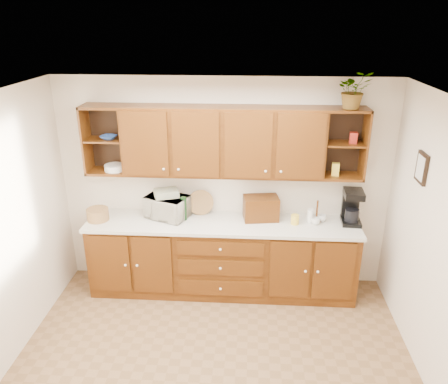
# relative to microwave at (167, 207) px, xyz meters

# --- Properties ---
(floor) EXTENTS (4.00, 4.00, 0.00)m
(floor) POSITION_rel_microwave_xyz_m (0.67, -1.54, -1.08)
(floor) COLOR brown
(floor) RESTS_ON ground
(ceiling) EXTENTS (4.00, 4.00, 0.00)m
(ceiling) POSITION_rel_microwave_xyz_m (0.67, -1.54, 1.52)
(ceiling) COLOR white
(ceiling) RESTS_ON back_wall
(back_wall) EXTENTS (4.00, 0.00, 4.00)m
(back_wall) POSITION_rel_microwave_xyz_m (0.67, 0.21, 0.22)
(back_wall) COLOR beige
(back_wall) RESTS_ON floor
(base_cabinets) EXTENTS (3.20, 0.60, 0.90)m
(base_cabinets) POSITION_rel_microwave_xyz_m (0.67, -0.09, -0.63)
(base_cabinets) COLOR #391906
(base_cabinets) RESTS_ON floor
(countertop) EXTENTS (3.24, 0.64, 0.04)m
(countertop) POSITION_rel_microwave_xyz_m (0.67, -0.10, -0.16)
(countertop) COLOR silver
(countertop) RESTS_ON base_cabinets
(upper_cabinets) EXTENTS (3.20, 0.33, 0.80)m
(upper_cabinets) POSITION_rel_microwave_xyz_m (0.68, 0.05, 0.82)
(upper_cabinets) COLOR #391906
(upper_cabinets) RESTS_ON back_wall
(undercabinet_light) EXTENTS (0.40, 0.05, 0.02)m
(undercabinet_light) POSITION_rel_microwave_xyz_m (0.67, -0.01, 0.39)
(undercabinet_light) COLOR white
(undercabinet_light) RESTS_ON upper_cabinets
(framed_picture) EXTENTS (0.03, 0.24, 0.30)m
(framed_picture) POSITION_rel_microwave_xyz_m (2.65, -0.64, 0.77)
(framed_picture) COLOR black
(framed_picture) RESTS_ON right_wall
(wicker_basket) EXTENTS (0.32, 0.32, 0.14)m
(wicker_basket) POSITION_rel_microwave_xyz_m (-0.82, -0.13, -0.06)
(wicker_basket) COLOR #A17243
(wicker_basket) RESTS_ON countertop
(microwave) EXTENTS (0.58, 0.49, 0.27)m
(microwave) POSITION_rel_microwave_xyz_m (0.00, 0.00, 0.00)
(microwave) COLOR beige
(microwave) RESTS_ON countertop
(towel_stack) EXTENTS (0.33, 0.29, 0.08)m
(towel_stack) POSITION_rel_microwave_xyz_m (0.00, 0.00, 0.18)
(towel_stack) COLOR #EED770
(towel_stack) RESTS_ON microwave
(wine_bottle) EXTENTS (0.08, 0.08, 0.29)m
(wine_bottle) POSITION_rel_microwave_xyz_m (0.21, -0.06, 0.01)
(wine_bottle) COLOR black
(wine_bottle) RESTS_ON countertop
(woven_tray) EXTENTS (0.32, 0.13, 0.31)m
(woven_tray) POSITION_rel_microwave_xyz_m (0.40, 0.11, -0.13)
(woven_tray) COLOR #A17243
(woven_tray) RESTS_ON countertop
(bread_box) EXTENTS (0.44, 0.31, 0.29)m
(bread_box) POSITION_rel_microwave_xyz_m (1.13, 0.02, 0.01)
(bread_box) COLOR #391906
(bread_box) RESTS_ON countertop
(mug_tree) EXTENTS (0.25, 0.25, 0.27)m
(mug_tree) POSITION_rel_microwave_xyz_m (1.79, -0.02, -0.09)
(mug_tree) COLOR #391906
(mug_tree) RESTS_ON countertop
(canister_red) EXTENTS (0.11, 0.11, 0.15)m
(canister_red) POSITION_rel_microwave_xyz_m (1.13, -0.01, -0.06)
(canister_red) COLOR maroon
(canister_red) RESTS_ON countertop
(canister_white) EXTENTS (0.09, 0.09, 0.16)m
(canister_white) POSITION_rel_microwave_xyz_m (1.72, -0.03, -0.05)
(canister_white) COLOR white
(canister_white) RESTS_ON countertop
(canister_yellow) EXTENTS (0.12, 0.12, 0.12)m
(canister_yellow) POSITION_rel_microwave_xyz_m (1.53, -0.09, -0.08)
(canister_yellow) COLOR yellow
(canister_yellow) RESTS_ON countertop
(coffee_maker) EXTENTS (0.24, 0.30, 0.41)m
(coffee_maker) POSITION_rel_microwave_xyz_m (2.19, 0.00, 0.06)
(coffee_maker) COLOR black
(coffee_maker) RESTS_ON countertop
(bowl_stack) EXTENTS (0.23, 0.23, 0.04)m
(bowl_stack) POSITION_rel_microwave_xyz_m (-0.64, 0.02, 0.85)
(bowl_stack) COLOR #284994
(bowl_stack) RESTS_ON upper_cabinets
(plate_stack) EXTENTS (0.26, 0.26, 0.07)m
(plate_stack) POSITION_rel_microwave_xyz_m (-0.61, 0.03, 0.48)
(plate_stack) COLOR white
(plate_stack) RESTS_ON upper_cabinets
(pantry_box_yellow) EXTENTS (0.09, 0.08, 0.15)m
(pantry_box_yellow) POSITION_rel_microwave_xyz_m (1.96, 0.01, 0.52)
(pantry_box_yellow) COLOR yellow
(pantry_box_yellow) RESTS_ON upper_cabinets
(pantry_box_red) EXTENTS (0.09, 0.08, 0.12)m
(pantry_box_red) POSITION_rel_microwave_xyz_m (2.13, 0.03, 0.89)
(pantry_box_red) COLOR maroon
(pantry_box_red) RESTS_ON upper_cabinets
(potted_plant) EXTENTS (0.40, 0.35, 0.40)m
(potted_plant) POSITION_rel_microwave_xyz_m (2.07, 0.00, 1.41)
(potted_plant) COLOR #999999
(potted_plant) RESTS_ON upper_cabinets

